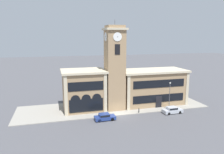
% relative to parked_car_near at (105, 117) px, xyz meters
% --- Properties ---
extents(ground_plane, '(300.00, 300.00, 0.00)m').
position_rel_parked_car_near_xyz_m(ground_plane, '(3.85, 1.50, -0.72)').
color(ground_plane, '#4C4C51').
extents(sidewalk_kerb, '(44.13, 11.90, 0.15)m').
position_rel_parked_car_near_xyz_m(sidewalk_kerb, '(3.85, 7.45, -0.64)').
color(sidewalk_kerb, gray).
rests_on(sidewalk_kerb, ground_plane).
extents(clock_tower, '(4.75, 4.75, 20.24)m').
position_rel_parked_car_near_xyz_m(clock_tower, '(3.85, 6.13, 8.86)').
color(clock_tower, '#9E7F5B').
rests_on(clock_tower, ground_plane).
extents(town_hall_left_wing, '(9.85, 7.99, 9.21)m').
position_rel_parked_car_near_xyz_m(town_hall_left_wing, '(-3.05, 7.72, 3.92)').
color(town_hall_left_wing, '#9E7F5B').
rests_on(town_hall_left_wing, ground_plane).
extents(town_hall_right_wing, '(16.44, 7.99, 8.58)m').
position_rel_parked_car_near_xyz_m(town_hall_right_wing, '(14.05, 7.73, 3.60)').
color(town_hall_right_wing, '#9E7F5B').
rests_on(town_hall_right_wing, ground_plane).
extents(parked_car_near, '(4.27, 1.96, 1.37)m').
position_rel_parked_car_near_xyz_m(parked_car_near, '(0.00, 0.00, 0.00)').
color(parked_car_near, navy).
rests_on(parked_car_near, ground_plane).
extents(parked_car_mid, '(4.42, 1.97, 1.44)m').
position_rel_parked_car_near_xyz_m(parked_car_mid, '(15.27, 0.00, 0.03)').
color(parked_car_mid, '#B2B7C1').
rests_on(parked_car_mid, ground_plane).
extents(street_lamp, '(0.36, 0.36, 6.37)m').
position_rel_parked_car_near_xyz_m(street_lamp, '(15.61, 1.99, 3.55)').
color(street_lamp, '#4C4C51').
rests_on(street_lamp, sidewalk_kerb).
extents(bollard, '(0.18, 0.18, 1.06)m').
position_rel_parked_car_near_xyz_m(bollard, '(8.18, 1.89, -0.05)').
color(bollard, black).
rests_on(bollard, sidewalk_kerb).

